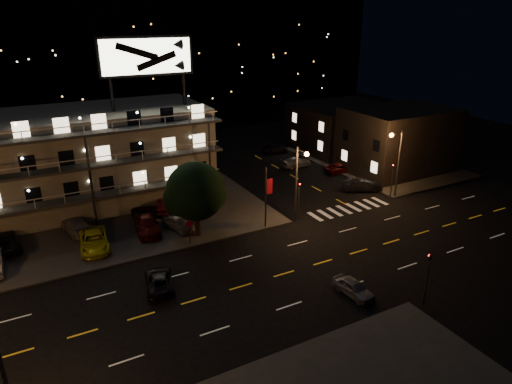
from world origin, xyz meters
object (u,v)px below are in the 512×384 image
lot_car_4 (178,223)px  side_car_0 (362,185)px  tree (195,193)px  lot_car_2 (94,241)px  road_car_east (354,288)px  road_car_west (159,280)px  lot_car_7 (77,226)px

lot_car_4 → side_car_0: side_car_0 is taller
lot_car_4 → tree: bearing=-78.3°
tree → side_car_0: bearing=4.6°
lot_car_2 → road_car_east: 23.43m
lot_car_4 → road_car_west: (-4.72, -8.98, -0.20)m
lot_car_7 → side_car_0: size_ratio=1.05×
lot_car_2 → road_car_east: bearing=-40.2°
tree → road_car_west: 9.88m
lot_car_7 → lot_car_2: bearing=92.2°
road_car_west → lot_car_4: bearing=-105.3°
lot_car_7 → side_car_0: bearing=162.3°
tree → lot_car_4: (-1.20, 2.09, -3.70)m
lot_car_2 → lot_car_7: 4.28m
lot_car_2 → side_car_0: (31.46, -0.19, -0.14)m
lot_car_2 → side_car_0: lot_car_2 is taller
lot_car_4 → road_car_west: bearing=-136.0°
lot_car_2 → road_car_east: size_ratio=1.50×
road_car_east → side_car_0: bearing=41.4°
lot_car_4 → lot_car_7: size_ratio=0.81×
lot_car_2 → road_car_east: lot_car_2 is taller
lot_car_2 → lot_car_4: (8.06, 0.13, -0.09)m
lot_car_4 → road_car_west: size_ratio=0.88×
lot_car_2 → road_car_west: 9.47m
tree → lot_car_2: (-9.27, 1.97, -3.61)m
tree → road_car_east: 16.98m
lot_car_2 → road_car_east: (16.13, -17.00, -0.29)m
lot_car_4 → lot_car_7: lot_car_7 is taller
tree → road_car_west: size_ratio=1.65×
road_car_west → road_car_east: bearing=159.9°
lot_car_7 → side_car_0: 32.67m
tree → lot_car_7: tree is taller
lot_car_2 → lot_car_4: 8.07m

